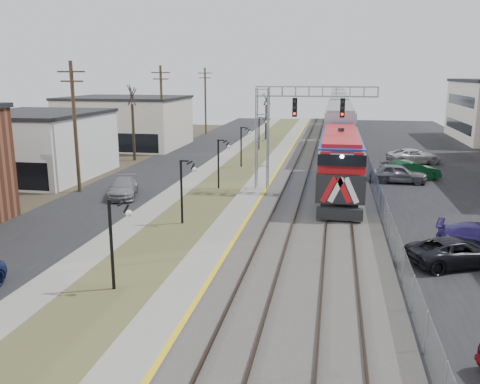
# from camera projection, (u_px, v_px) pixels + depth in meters

# --- Properties ---
(street_west) EXTENTS (7.00, 120.00, 0.04)m
(street_west) POSITION_uv_depth(u_px,v_px,m) (159.00, 170.00, 48.90)
(street_west) COLOR black
(street_west) RESTS_ON ground
(sidewalk) EXTENTS (2.00, 120.00, 0.08)m
(sidewalk) POSITION_uv_depth(u_px,v_px,m) (204.00, 171.00, 48.09)
(sidewalk) COLOR gray
(sidewalk) RESTS_ON ground
(grass_median) EXTENTS (4.00, 120.00, 0.06)m
(grass_median) POSITION_uv_depth(u_px,v_px,m) (235.00, 173.00, 47.56)
(grass_median) COLOR #49532C
(grass_median) RESTS_ON ground
(platform) EXTENTS (2.00, 120.00, 0.24)m
(platform) POSITION_uv_depth(u_px,v_px,m) (267.00, 173.00, 47.00)
(platform) COLOR gray
(platform) RESTS_ON ground
(ballast_bed) EXTENTS (8.00, 120.00, 0.20)m
(ballast_bed) POSITION_uv_depth(u_px,v_px,m) (322.00, 175.00, 46.11)
(ballast_bed) COLOR #595651
(ballast_bed) RESTS_ON ground
(parking_lot) EXTENTS (16.00, 120.00, 0.04)m
(parking_lot) POSITION_uv_depth(u_px,v_px,m) (461.00, 181.00, 43.99)
(parking_lot) COLOR black
(parking_lot) RESTS_ON ground
(platform_edge) EXTENTS (0.24, 120.00, 0.01)m
(platform_edge) POSITION_uv_depth(u_px,v_px,m) (277.00, 172.00, 46.81)
(platform_edge) COLOR gold
(platform_edge) RESTS_ON platform
(track_near) EXTENTS (1.58, 120.00, 0.15)m
(track_near) POSITION_uv_depth(u_px,v_px,m) (300.00, 172.00, 46.43)
(track_near) COLOR #2D2119
(track_near) RESTS_ON ballast_bed
(track_far) EXTENTS (1.58, 120.00, 0.15)m
(track_far) POSITION_uv_depth(u_px,v_px,m) (338.00, 173.00, 45.80)
(track_far) COLOR #2D2119
(track_far) RESTS_ON ballast_bed
(train) EXTENTS (3.00, 108.65, 5.33)m
(train) POSITION_uv_depth(u_px,v_px,m) (338.00, 112.00, 83.95)
(train) COLOR #1637B9
(train) RESTS_ON ground
(signal_gantry) EXTENTS (9.00, 1.07, 8.15)m
(signal_gantry) POSITION_uv_depth(u_px,v_px,m) (285.00, 120.00, 38.66)
(signal_gantry) COLOR gray
(signal_gantry) RESTS_ON ground
(lampposts) EXTENTS (0.14, 62.14, 4.00)m
(lampposts) POSITION_uv_depth(u_px,v_px,m) (183.00, 191.00, 31.10)
(lampposts) COLOR black
(lampposts) RESTS_ON ground
(utility_poles) EXTENTS (0.28, 80.28, 10.00)m
(utility_poles) POSITION_uv_depth(u_px,v_px,m) (75.00, 128.00, 38.73)
(utility_poles) COLOR #4C3823
(utility_poles) RESTS_ON ground
(fence) EXTENTS (0.04, 120.00, 1.60)m
(fence) POSITION_uv_depth(u_px,v_px,m) (369.00, 169.00, 45.20)
(fence) COLOR gray
(fence) RESTS_ON ground
(bare_trees) EXTENTS (12.30, 42.30, 5.95)m
(bare_trees) POSITION_uv_depth(u_px,v_px,m) (160.00, 137.00, 52.25)
(bare_trees) COLOR #382D23
(bare_trees) RESTS_ON ground
(car_lot_c) EXTENTS (5.30, 3.93, 1.34)m
(car_lot_c) POSITION_uv_depth(u_px,v_px,m) (457.00, 253.00, 24.30)
(car_lot_c) COLOR black
(car_lot_c) RESTS_ON ground
(car_lot_e) EXTENTS (4.77, 2.06, 1.60)m
(car_lot_e) POSITION_uv_depth(u_px,v_px,m) (398.00, 174.00, 42.91)
(car_lot_e) COLOR slate
(car_lot_e) RESTS_ON ground
(car_lot_f) EXTENTS (5.31, 3.38, 1.65)m
(car_lot_f) POSITION_uv_depth(u_px,v_px,m) (410.00, 171.00, 44.06)
(car_lot_f) COLOR #0D421F
(car_lot_f) RESTS_ON ground
(car_street_b) EXTENTS (3.21, 5.09, 1.37)m
(car_street_b) POSITION_uv_depth(u_px,v_px,m) (123.00, 188.00, 38.00)
(car_street_b) COLOR gray
(car_street_b) RESTS_ON ground
(car_lot_g) EXTENTS (5.92, 3.95, 1.51)m
(car_lot_g) POSITION_uv_depth(u_px,v_px,m) (414.00, 157.00, 52.21)
(car_lot_g) COLOR silver
(car_lot_g) RESTS_ON ground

